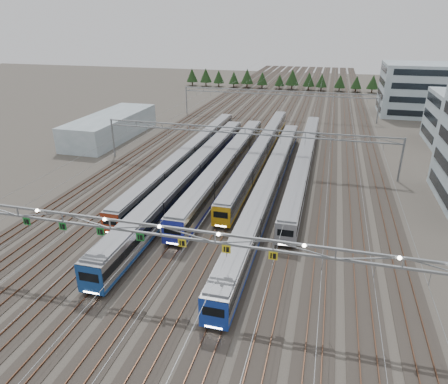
% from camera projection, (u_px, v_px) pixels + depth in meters
% --- Properties ---
extents(ground, '(400.00, 400.00, 0.00)m').
position_uv_depth(ground, '(165.00, 291.00, 42.36)').
color(ground, '#47423A').
rests_on(ground, ground).
extents(track_bed, '(54.00, 260.00, 5.42)m').
position_uv_depth(track_bed, '(283.00, 103.00, 130.55)').
color(track_bed, '#2D2823').
rests_on(track_bed, ground).
extents(train_a, '(2.64, 61.60, 3.44)m').
position_uv_depth(train_a, '(189.00, 154.00, 79.30)').
color(train_a, black).
rests_on(train_a, ground).
extents(train_b, '(3.04, 63.47, 3.96)m').
position_uv_depth(train_b, '(192.00, 174.00, 68.36)').
color(train_b, black).
rests_on(train_b, ground).
extents(train_c, '(3.04, 54.16, 3.96)m').
position_uv_depth(train_c, '(227.00, 164.00, 73.20)').
color(train_c, black).
rests_on(train_c, ground).
extents(train_d, '(2.73, 62.44, 3.56)m').
position_uv_depth(train_d, '(261.00, 151.00, 81.32)').
color(train_d, black).
rests_on(train_d, ground).
extents(train_e, '(2.83, 66.03, 3.69)m').
position_uv_depth(train_e, '(270.00, 183.00, 64.98)').
color(train_e, black).
rests_on(train_e, ground).
extents(train_f, '(2.73, 60.73, 3.55)m').
position_uv_depth(train_f, '(304.00, 160.00, 76.00)').
color(train_f, black).
rests_on(train_f, ground).
extents(gantry_near, '(56.36, 0.61, 8.08)m').
position_uv_depth(gantry_near, '(160.00, 233.00, 39.46)').
color(gantry_near, gray).
rests_on(gantry_near, ground).
extents(gantry_mid, '(56.36, 0.36, 8.00)m').
position_uv_depth(gantry_mid, '(245.00, 136.00, 75.35)').
color(gantry_mid, gray).
rests_on(gantry_mid, ground).
extents(gantry_far, '(56.36, 0.36, 8.00)m').
position_uv_depth(gantry_far, '(277.00, 96.00, 115.29)').
color(gantry_far, gray).
rests_on(gantry_far, ground).
extents(depot_bldg_north, '(22.00, 18.00, 14.96)m').
position_uv_depth(depot_bldg_north, '(420.00, 90.00, 118.87)').
color(depot_bldg_north, '#93A9AF').
rests_on(depot_bldg_north, ground).
extents(west_shed, '(10.00, 30.00, 5.53)m').
position_uv_depth(west_shed, '(111.00, 126.00, 96.88)').
color(west_shed, '#93A9AF').
rests_on(west_shed, ground).
extents(treeline, '(93.80, 5.60, 7.02)m').
position_uv_depth(treeline, '(293.00, 79.00, 163.89)').
color(treeline, '#332114').
rests_on(treeline, ground).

